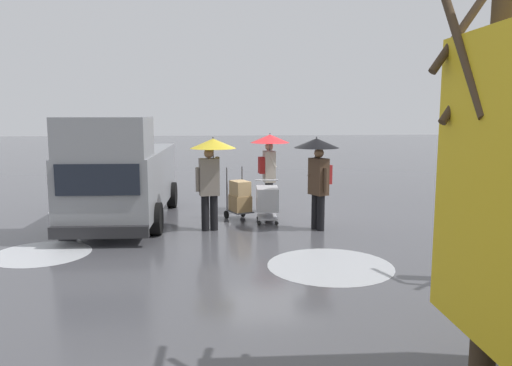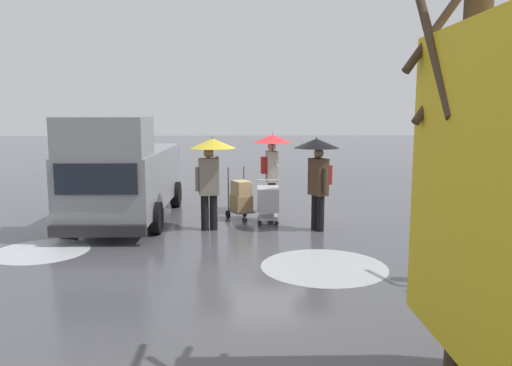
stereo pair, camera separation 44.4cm
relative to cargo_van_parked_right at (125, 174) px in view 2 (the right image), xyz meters
name	(u,v)px [view 2 (the right image)]	position (x,y,z in m)	size (l,w,h in m)	color
ground_plane	(276,215)	(-3.82, -0.53, -1.18)	(90.00, 90.00, 0.00)	#4C4C51
slush_patch_near_cluster	(41,251)	(1.09, 2.72, -1.18)	(1.86, 1.86, 0.01)	silver
slush_patch_under_van	(108,208)	(0.85, -1.64, -1.18)	(2.89, 2.89, 0.01)	#999BA0
slush_patch_mid_street	(324,266)	(-4.27, 3.94, -1.18)	(2.24, 2.24, 0.01)	#ADAFB5
cargo_van_parked_right	(125,174)	(0.00, 0.00, 0.00)	(2.30, 5.39, 2.60)	gray
shopping_cart_vendor	(268,200)	(-3.53, 0.37, -0.61)	(0.60, 0.85, 1.02)	#B2B2B7
hand_dolly_boxes	(241,197)	(-2.88, -0.02, -0.61)	(0.76, 0.85, 1.32)	#515156
pedestrian_pink_side	(272,155)	(-3.72, -0.93, 0.39)	(1.04, 1.04, 2.15)	black
pedestrian_black_side	(211,162)	(-2.18, 1.06, 0.41)	(1.04, 1.04, 2.15)	black
pedestrian_white_side	(318,162)	(-4.60, 1.15, 0.39)	(1.04, 1.04, 2.15)	black
bare_tree_far	(464,168)	(-4.76, 8.00, 1.02)	(0.92, 1.03, 4.48)	#423323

